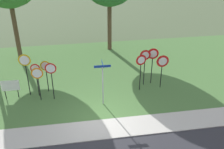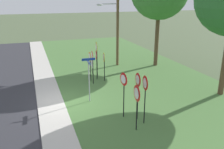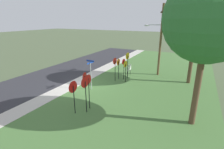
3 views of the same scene
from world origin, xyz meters
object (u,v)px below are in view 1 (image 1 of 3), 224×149
(yield_sign_far_right, at_px, (141,64))
(street_name_post, at_px, (103,80))
(stop_sign_far_right, at_px, (38,77))
(stop_sign_far_left, at_px, (46,70))
(stop_sign_far_center, at_px, (51,74))
(yield_sign_near_left, at_px, (145,59))
(notice_board, at_px, (10,87))
(stop_sign_near_right, at_px, (36,73))
(yield_sign_near_right, at_px, (162,64))
(yield_sign_far_left, at_px, (153,58))
(stop_sign_near_left, at_px, (25,66))

(yield_sign_far_right, relative_size, street_name_post, 0.91)
(stop_sign_far_right, height_order, street_name_post, street_name_post)
(stop_sign_far_left, relative_size, stop_sign_far_right, 0.98)
(stop_sign_far_center, xyz_separation_m, street_name_post, (2.96, -0.99, -0.15))
(yield_sign_far_right, bearing_deg, yield_sign_near_left, 44.78)
(stop_sign_far_right, distance_m, yield_sign_near_left, 6.87)
(notice_board, bearing_deg, stop_sign_near_right, 0.58)
(stop_sign_far_center, xyz_separation_m, notice_board, (-2.61, 0.57, -0.98))
(stop_sign_near_right, distance_m, stop_sign_far_center, 1.14)
(stop_sign_far_left, bearing_deg, yield_sign_near_right, 3.28)
(notice_board, bearing_deg, street_name_post, -15.00)
(yield_sign_near_right, bearing_deg, notice_board, -178.41)
(yield_sign_near_right, relative_size, notice_board, 1.88)
(stop_sign_far_left, xyz_separation_m, notice_board, (-2.21, -0.44, -0.75))
(stop_sign_far_right, relative_size, yield_sign_near_left, 0.87)
(stop_sign_near_right, bearing_deg, yield_sign_near_right, 5.41)
(street_name_post, bearing_deg, yield_sign_near_right, 19.13)
(stop_sign_far_left, xyz_separation_m, stop_sign_far_right, (-0.42, -0.99, 0.04))
(yield_sign_near_left, relative_size, yield_sign_far_right, 1.02)
(stop_sign_far_center, xyz_separation_m, yield_sign_far_left, (6.57, 0.96, 0.14))
(stop_sign_far_right, height_order, yield_sign_far_right, yield_sign_far_right)
(stop_sign_far_left, height_order, stop_sign_far_center, stop_sign_far_center)
(stop_sign_near_left, distance_m, notice_board, 1.65)
(stop_sign_far_center, bearing_deg, stop_sign_near_left, 159.32)
(stop_sign_near_left, bearing_deg, yield_sign_far_right, 1.70)
(stop_sign_near_right, xyz_separation_m, yield_sign_near_right, (7.99, -0.26, 0.15))
(yield_sign_near_left, height_order, yield_sign_far_left, yield_sign_far_left)
(stop_sign_far_left, height_order, yield_sign_far_right, yield_sign_far_right)
(stop_sign_near_right, relative_size, yield_sign_far_left, 0.87)
(street_name_post, bearing_deg, yield_sign_near_left, 32.35)
(notice_board, bearing_deg, stop_sign_far_left, 11.87)
(stop_sign_far_left, xyz_separation_m, yield_sign_near_left, (6.40, -0.17, 0.34))
(yield_sign_far_right, distance_m, notice_board, 8.25)
(yield_sign_far_right, relative_size, notice_board, 2.02)
(stop_sign_far_center, height_order, stop_sign_far_right, stop_sign_far_center)
(stop_sign_far_right, relative_size, yield_sign_far_right, 0.89)
(yield_sign_near_left, distance_m, yield_sign_far_right, 0.75)
(stop_sign_far_right, bearing_deg, stop_sign_near_left, 136.17)
(stop_sign_near_right, distance_m, yield_sign_far_right, 6.55)
(stop_sign_near_left, distance_m, yield_sign_far_right, 7.13)
(yield_sign_far_right, xyz_separation_m, street_name_post, (-2.61, -1.21, -0.22))
(stop_sign_near_right, distance_m, yield_sign_near_right, 8.00)
(stop_sign_far_left, height_order, notice_board, stop_sign_far_left)
(stop_sign_far_left, relative_size, yield_sign_near_left, 0.85)
(stop_sign_far_left, distance_m, yield_sign_near_left, 6.41)
(stop_sign_near_right, bearing_deg, street_name_post, -14.42)
(stop_sign_near_right, distance_m, stop_sign_far_right, 0.57)
(stop_sign_near_left, relative_size, stop_sign_far_right, 1.26)
(yield_sign_near_right, bearing_deg, yield_sign_near_left, 156.02)
(stop_sign_near_left, bearing_deg, yield_sign_near_left, 6.59)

